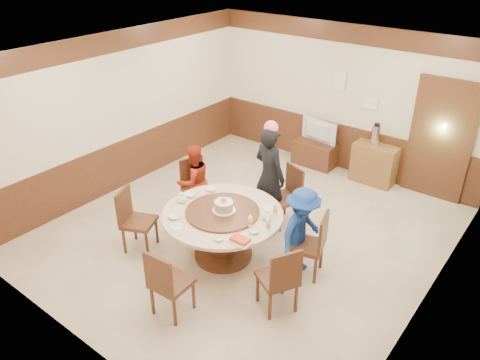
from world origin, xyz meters
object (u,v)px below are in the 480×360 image
Objects in this scene: person_red at (194,181)px; thermos at (376,135)px; television at (317,131)px; side_cabinet at (374,164)px; birthday_cake at (224,206)px; shrimp_platter at (240,240)px; tv_stand at (315,153)px; person_blue at (302,232)px; person_standing at (269,176)px; banquet_table at (223,226)px.

person_red is 3.45m from thermos.
television reaches higher than side_cabinet.
shrimp_platter is at bearing -34.50° from birthday_cake.
television is 1.29m from side_cabinet.
birthday_cake is 0.38× the size of tv_stand.
person_blue is 3.43× the size of thermos.
birthday_cake is 0.41× the size of side_cabinet.
person_red is at bearing -102.59° from tv_stand.
person_red is 2.98m from tv_stand.
birthday_cake is (0.04, -1.18, 0.03)m from person_standing.
person_red is 1.56× the size of side_cabinet.
person_red is at bearing 151.42° from banquet_table.
birthday_cake is at bearing 103.94° from television.
person_standing reaches higher than tv_stand.
shrimp_platter is 0.35× the size of tv_stand.
birthday_cake reaches higher than television.
tv_stand is (0.64, 2.88, -0.37)m from person_red.
person_blue is at bearing 154.91° from person_standing.
shrimp_platter is (0.62, -0.40, 0.24)m from banquet_table.
person_standing reaches higher than person_blue.
person_red reaches higher than side_cabinet.
person_red is at bearing 83.69° from person_blue.
shrimp_platter is 0.38× the size of side_cabinet.
banquet_table is 0.32m from birthday_cake.
thermos is at bearing 5.32° from person_blue.
side_cabinet is (1.89, 2.91, -0.25)m from person_red.
television is 0.98× the size of side_cabinet.
shrimp_platter is (-0.43, -0.81, 0.13)m from person_blue.
person_standing reaches higher than shrimp_platter.
person_standing is 5.09× the size of birthday_cake.
thermos is at bearing 88.72° from shrimp_platter.
banquet_table is 5.68× the size of shrimp_platter.
person_standing is at bearing 52.86° from person_blue.
person_red is 1.47× the size of tv_stand.
banquet_table is 2.13× the size of side_cabinet.
thermos is at bearing 78.56° from banquet_table.
thermos is (1.83, 2.91, 0.32)m from person_red.
birthday_cake is 3.61m from side_cabinet.
banquet_table is at bearing 147.21° from shrimp_platter.
tv_stand is at bearing 105.79° from shrimp_platter.
television is at bearing -178.55° from thermos.
television is at bearing 25.44° from person_blue.
person_standing reaches higher than television.
side_cabinet is at bearing -172.65° from television.
person_red reaches higher than banquet_table.
television is (-1.53, 3.09, 0.08)m from person_blue.
side_cabinet is (1.24, 0.03, -0.35)m from television.
television is 1.21m from thermos.
banquet_table is at bearing -82.23° from tv_stand.
thermos is (0.74, 2.33, 0.11)m from person_standing.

